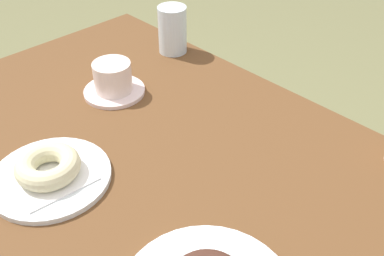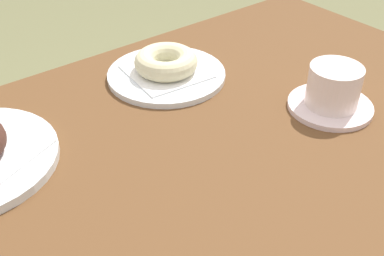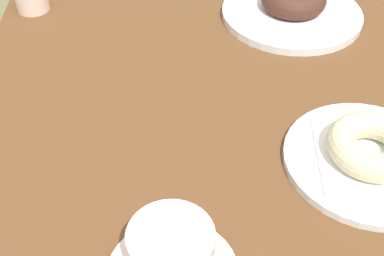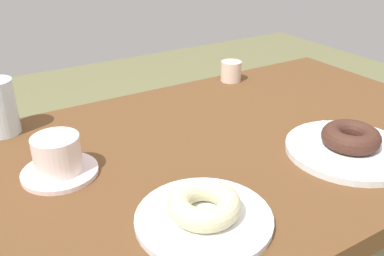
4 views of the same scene
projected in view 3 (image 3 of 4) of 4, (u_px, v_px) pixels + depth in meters
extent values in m
cube|color=brown|center=(207.00, 109.00, 0.72)|extent=(1.20, 0.67, 0.04)
cylinder|color=brown|center=(292.00, 84.00, 1.39)|extent=(0.06, 0.06, 0.72)
cylinder|color=brown|center=(87.00, 91.00, 1.37)|extent=(0.06, 0.06, 0.72)
cylinder|color=silver|center=(291.00, 14.00, 0.86)|extent=(0.24, 0.24, 0.01)
cube|color=white|center=(292.00, 10.00, 0.86)|extent=(0.21, 0.21, 0.00)
cylinder|color=white|center=(368.00, 160.00, 0.61)|extent=(0.20, 0.20, 0.01)
cube|color=white|center=(369.00, 157.00, 0.61)|extent=(0.14, 0.14, 0.00)
torus|color=beige|center=(373.00, 146.00, 0.59)|extent=(0.11, 0.11, 0.03)
cylinder|color=silver|center=(171.00, 255.00, 0.47)|extent=(0.08, 0.08, 0.06)
cylinder|color=black|center=(171.00, 237.00, 0.45)|extent=(0.07, 0.07, 0.00)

